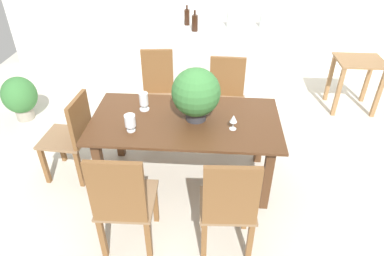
% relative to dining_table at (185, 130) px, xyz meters
% --- Properties ---
extents(ground_plane, '(7.04, 7.04, 0.00)m').
position_rel_dining_table_xyz_m(ground_plane, '(0.00, 0.23, -0.61)').
color(ground_plane, beige).
extents(dining_table, '(1.78, 0.93, 0.73)m').
position_rel_dining_table_xyz_m(dining_table, '(0.00, 0.00, 0.00)').
color(dining_table, '#4C2D19').
rests_on(dining_table, ground).
extents(chair_near_left, '(0.45, 0.48, 1.03)m').
position_rel_dining_table_xyz_m(chair_near_left, '(-0.40, -0.90, -0.06)').
color(chair_near_left, brown).
rests_on(chair_near_left, ground).
extents(chair_near_right, '(0.45, 0.42, 1.00)m').
position_rel_dining_table_xyz_m(chair_near_right, '(0.41, -0.89, -0.06)').
color(chair_near_right, brown).
rests_on(chair_near_right, ground).
extents(chair_far_left, '(0.44, 0.50, 1.02)m').
position_rel_dining_table_xyz_m(chair_far_left, '(-0.41, 0.90, -0.06)').
color(chair_far_left, brown).
rests_on(chair_far_left, ground).
extents(chair_head_end, '(0.48, 0.46, 0.92)m').
position_rel_dining_table_xyz_m(chair_head_end, '(-1.13, -0.01, -0.10)').
color(chair_head_end, brown).
rests_on(chair_head_end, ground).
extents(chair_far_right, '(0.46, 0.46, 0.96)m').
position_rel_dining_table_xyz_m(chair_far_right, '(0.40, 0.89, -0.08)').
color(chair_far_right, brown).
rests_on(chair_far_right, ground).
extents(flower_centerpiece, '(0.45, 0.45, 0.51)m').
position_rel_dining_table_xyz_m(flower_centerpiece, '(0.10, 0.02, 0.39)').
color(flower_centerpiece, '#333338').
rests_on(flower_centerpiece, dining_table).
extents(crystal_vase_left, '(0.10, 0.10, 0.18)m').
position_rel_dining_table_xyz_m(crystal_vase_left, '(-0.42, 0.15, 0.22)').
color(crystal_vase_left, silver).
rests_on(crystal_vase_left, dining_table).
extents(crystal_vase_center_near, '(0.10, 0.10, 0.16)m').
position_rel_dining_table_xyz_m(crystal_vase_center_near, '(-0.47, -0.22, 0.22)').
color(crystal_vase_center_near, silver).
rests_on(crystal_vase_center_near, dining_table).
extents(wine_glass, '(0.07, 0.07, 0.15)m').
position_rel_dining_table_xyz_m(wine_glass, '(0.44, -0.13, 0.22)').
color(wine_glass, silver).
rests_on(wine_glass, dining_table).
extents(kitchen_counter, '(1.78, 0.64, 0.99)m').
position_rel_dining_table_xyz_m(kitchen_counter, '(0.36, 1.88, -0.12)').
color(kitchen_counter, silver).
rests_on(kitchen_counter, ground).
extents(wine_bottle_green, '(0.08, 0.08, 0.27)m').
position_rel_dining_table_xyz_m(wine_bottle_green, '(-0.03, 1.76, 0.48)').
color(wine_bottle_green, black).
rests_on(wine_bottle_green, kitchen_counter).
extents(wine_bottle_tall, '(0.08, 0.08, 0.26)m').
position_rel_dining_table_xyz_m(wine_bottle_tall, '(0.87, 1.97, 0.48)').
color(wine_bottle_tall, '#B2BFB7').
rests_on(wine_bottle_tall, kitchen_counter).
extents(wine_bottle_amber, '(0.07, 0.07, 0.27)m').
position_rel_dining_table_xyz_m(wine_bottle_amber, '(-0.15, 2.01, 0.49)').
color(wine_bottle_amber, black).
rests_on(wine_bottle_amber, kitchen_counter).
extents(wine_bottle_dark, '(0.07, 0.07, 0.32)m').
position_rel_dining_table_xyz_m(wine_bottle_dark, '(0.42, 1.93, 0.50)').
color(wine_bottle_dark, '#B2BFB7').
rests_on(wine_bottle_dark, kitchen_counter).
extents(side_table, '(0.60, 0.50, 0.71)m').
position_rel_dining_table_xyz_m(side_table, '(2.14, 1.61, -0.08)').
color(side_table, olive).
rests_on(side_table, ground).
extents(potted_plant_floor, '(0.44, 0.44, 0.59)m').
position_rel_dining_table_xyz_m(potted_plant_floor, '(-2.23, 1.01, -0.28)').
color(potted_plant_floor, '#9E9384').
rests_on(potted_plant_floor, ground).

